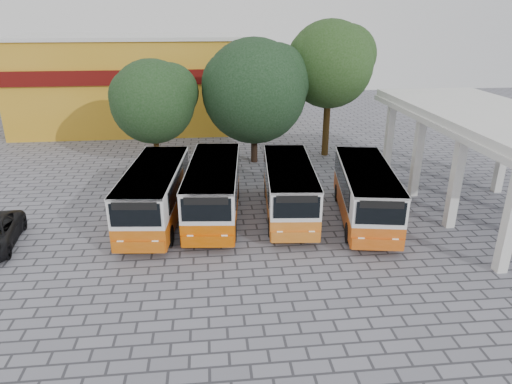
{
  "coord_description": "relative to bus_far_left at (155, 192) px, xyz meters",
  "views": [
    {
      "loc": [
        -4.13,
        -18.0,
        10.14
      ],
      "look_at": [
        -1.8,
        3.82,
        1.5
      ],
      "focal_mm": 32.0,
      "sensor_mm": 36.0,
      "label": 1
    }
  ],
  "objects": [
    {
      "name": "shophouse_block",
      "position": [
        -4.05,
        22.02,
        2.48
      ],
      "size": [
        20.4,
        10.4,
        8.3
      ],
      "color": "gold",
      "rests_on": "ground"
    },
    {
      "name": "bus_centre_right",
      "position": [
        6.92,
        0.11,
        -0.06
      ],
      "size": [
        3.04,
        7.96,
        2.8
      ],
      "rotation": [
        0.0,
        0.0,
        -0.09
      ],
      "color": "#C96819",
      "rests_on": "ground"
    },
    {
      "name": "tree_right",
      "position": [
        11.7,
        10.89,
        5.23
      ],
      "size": [
        6.5,
        6.19,
        9.81
      ],
      "color": "#4B3314",
      "rests_on": "ground"
    },
    {
      "name": "bus_far_right",
      "position": [
        10.71,
        -0.96,
        -0.03
      ],
      "size": [
        3.72,
        8.25,
        2.85
      ],
      "rotation": [
        0.0,
        0.0,
        -0.17
      ],
      "color": "#C55210",
      "rests_on": "ground"
    },
    {
      "name": "ground",
      "position": [
        6.95,
        -3.97,
        -1.68
      ],
      "size": [
        90.0,
        90.0,
        0.0
      ],
      "primitive_type": "plane",
      "color": "slate",
      "rests_on": "ground"
    },
    {
      "name": "terminal_shelter",
      "position": [
        17.45,
        0.03,
        3.23
      ],
      "size": [
        6.8,
        15.8,
        5.4
      ],
      "color": "silver",
      "rests_on": "ground"
    },
    {
      "name": "bus_centre_left",
      "position": [
        2.98,
        0.22,
        0.01
      ],
      "size": [
        3.22,
        8.33,
        2.93
      ],
      "rotation": [
        0.0,
        0.0,
        -0.09
      ],
      "color": "#C24E00",
      "rests_on": "ground"
    },
    {
      "name": "tree_middle",
      "position": [
        6.17,
        9.73,
        3.65
      ],
      "size": [
        7.57,
        7.21,
        8.69
      ],
      "color": "black",
      "rests_on": "ground"
    },
    {
      "name": "bus_far_left",
      "position": [
        0.0,
        0.0,
        0.0
      ],
      "size": [
        3.22,
        8.27,
        2.91
      ],
      "rotation": [
        0.0,
        0.0,
        -0.1
      ],
      "color": "#C0550A",
      "rests_on": "ground"
    },
    {
      "name": "tree_left",
      "position": [
        -0.74,
        9.25,
        3.1
      ],
      "size": [
        5.9,
        5.62,
        7.41
      ],
      "color": "#3B260E",
      "rests_on": "ground"
    }
  ]
}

